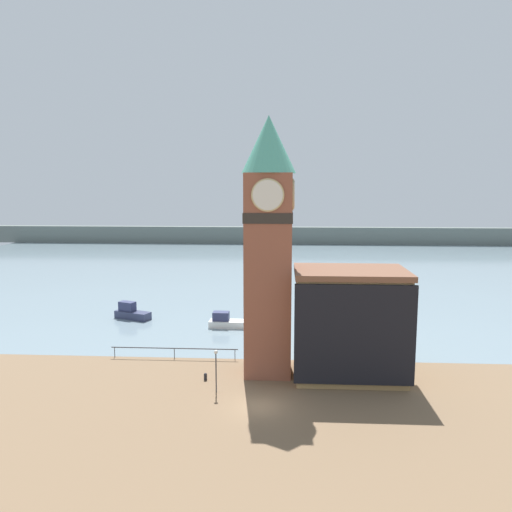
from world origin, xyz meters
TOP-DOWN VIEW (x-y plane):
  - ground_plane at (0.00, 0.00)m, footprint 160.00×160.00m
  - water at (0.00, 70.64)m, footprint 160.00×120.00m
  - far_shoreline at (0.00, 110.64)m, footprint 180.00×3.00m
  - pier_railing at (-9.00, 10.39)m, footprint 12.73×0.08m
  - clock_tower at (0.45, 7.27)m, footprint 4.77×4.77m
  - pier_building at (7.74, 6.85)m, footprint 10.00×7.19m
  - boat_near at (-5.22, 21.81)m, footprint 4.45×2.00m
  - boat_far at (-17.89, 25.01)m, footprint 5.03×3.24m
  - mooring_bollard_near at (-5.03, 5.06)m, footprint 0.30×0.30m
  - lamp_post at (-3.71, 2.47)m, footprint 0.32×0.32m

SIDE VIEW (x-z plane):
  - water at x=0.00m, z-range 0.00..0.00m
  - ground_plane at x=0.00m, z-range 0.00..0.00m
  - mooring_bollard_near at x=-5.03m, z-range 0.02..0.66m
  - boat_near at x=-5.22m, z-range -0.26..1.62m
  - boat_far at x=-17.89m, z-range -0.30..1.87m
  - pier_railing at x=-9.00m, z-range 0.42..1.51m
  - far_shoreline at x=0.00m, z-range 0.00..5.00m
  - lamp_post at x=-3.71m, z-range 0.75..4.41m
  - pier_building at x=7.74m, z-range 0.02..9.78m
  - clock_tower at x=0.45m, z-range 0.70..23.81m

